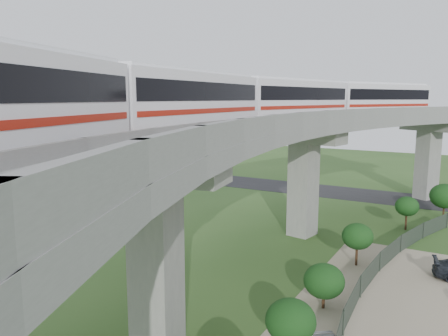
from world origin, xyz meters
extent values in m
plane|color=#2E5020|center=(0.00, 0.00, 0.00)|extent=(160.00, 160.00, 0.00)
cube|color=#232326|center=(0.00, 30.00, 0.01)|extent=(60.00, 8.00, 0.03)
cube|color=#99968E|center=(9.12, 31.80, 4.20)|extent=(2.86, 2.93, 8.40)
cube|color=#99968E|center=(9.12, 31.80, 9.00)|extent=(7.21, 5.74, 1.20)
cube|color=#99968E|center=(0.91, 10.42, 4.20)|extent=(2.35, 2.51, 8.40)
cube|color=#99968E|center=(0.91, 10.42, 9.00)|extent=(7.31, 3.58, 1.20)
cube|color=#99968E|center=(0.91, -10.42, 4.20)|extent=(2.35, 2.51, 8.40)
cube|color=#99968E|center=(0.91, -10.42, 9.00)|extent=(7.31, 3.58, 1.20)
cube|color=gray|center=(6.19, 26.54, 10.00)|extent=(16.42, 20.91, 0.80)
cube|color=gray|center=(2.33, 28.44, 10.90)|extent=(8.66, 17.08, 1.00)
cube|color=gray|center=(10.04, 24.64, 10.90)|extent=(8.66, 17.08, 1.00)
cube|color=brown|center=(4.21, 27.51, 10.46)|extent=(10.68, 18.08, 0.12)
cube|color=black|center=(4.21, 27.51, 10.58)|extent=(9.69, 17.59, 0.12)
cube|color=brown|center=(8.16, 25.56, 10.46)|extent=(10.68, 18.08, 0.12)
cube|color=black|center=(8.16, 25.56, 10.58)|extent=(9.69, 17.59, 0.12)
cube|color=gray|center=(0.70, 9.13, 10.00)|extent=(11.77, 20.03, 0.80)
cube|color=gray|center=(-3.55, 9.78, 10.90)|extent=(3.22, 18.71, 1.00)
cube|color=gray|center=(4.95, 8.47, 10.90)|extent=(3.22, 18.71, 1.00)
cube|color=brown|center=(-1.48, 9.46, 10.46)|extent=(5.44, 19.05, 0.12)
cube|color=black|center=(-1.48, 9.46, 10.58)|extent=(4.35, 18.88, 0.12)
cube|color=brown|center=(2.87, 8.79, 10.46)|extent=(5.44, 19.05, 0.12)
cube|color=black|center=(2.87, 8.79, 10.58)|extent=(4.35, 18.88, 0.12)
cube|color=gray|center=(0.70, -9.13, 10.00)|extent=(11.77, 20.03, 0.80)
cube|color=gray|center=(-3.55, -9.78, 10.90)|extent=(3.22, 18.71, 1.00)
cube|color=gray|center=(4.95, -8.47, 10.90)|extent=(3.22, 18.71, 1.00)
cube|color=brown|center=(-1.48, -9.46, 10.46)|extent=(5.44, 19.05, 0.12)
cube|color=black|center=(-1.48, -9.46, 10.58)|extent=(4.35, 18.88, 0.12)
cube|color=brown|center=(2.87, -8.79, 10.46)|extent=(5.44, 19.05, 0.12)
cube|color=black|center=(2.87, -8.79, 10.58)|extent=(4.35, 18.88, 0.12)
cube|color=white|center=(-2.14, -2.79, 12.24)|extent=(3.37, 15.11, 3.20)
cube|color=white|center=(-2.14, -2.79, 13.94)|extent=(2.80, 14.33, 0.22)
cube|color=black|center=(-2.14, -2.79, 12.69)|extent=(3.40, 14.51, 1.15)
cube|color=#AA1F11|center=(-2.14, -2.79, 11.49)|extent=(3.40, 14.51, 0.30)
cube|color=black|center=(-2.14, -2.79, 10.78)|extent=(2.47, 12.82, 0.28)
cube|color=white|center=(-0.89, 12.72, 12.24)|extent=(5.71, 15.24, 3.20)
cube|color=white|center=(-0.89, 12.72, 13.94)|extent=(5.03, 14.39, 0.22)
cube|color=black|center=(-0.89, 12.72, 12.69)|extent=(5.65, 14.66, 1.15)
cube|color=#AA1F11|center=(-0.89, 12.72, 11.49)|extent=(5.65, 14.66, 0.30)
cube|color=black|center=(-0.89, 12.72, 10.78)|extent=(4.47, 12.87, 0.28)
cube|color=white|center=(4.18, 27.43, 12.24)|extent=(9.04, 14.65, 3.20)
cube|color=white|center=(4.18, 27.43, 13.94)|extent=(8.22, 13.74, 0.22)
cube|color=black|center=(4.18, 27.43, 12.69)|extent=(8.83, 14.14, 1.15)
cube|color=#AA1F11|center=(4.18, 27.43, 11.49)|extent=(8.83, 14.14, 0.30)
cube|color=black|center=(4.18, 27.43, 10.78)|extent=(7.33, 12.28, 0.28)
cylinder|color=#2D382D|center=(12.25, 19.29, 0.75)|extent=(0.08, 0.08, 1.50)
cube|color=#2D382D|center=(11.38, 16.98, 0.75)|extent=(1.69, 4.77, 1.40)
cylinder|color=#2D382D|center=(10.62, 14.63, 0.75)|extent=(0.08, 0.08, 1.50)
cube|color=#2D382D|center=(9.98, 12.24, 0.75)|extent=(1.23, 4.91, 1.40)
cylinder|color=#2D382D|center=(9.45, 9.83, 0.75)|extent=(0.08, 0.08, 1.50)
cube|color=#2D382D|center=(9.03, 7.39, 0.75)|extent=(0.75, 4.99, 1.40)
cylinder|color=#2D382D|center=(8.74, 4.94, 0.75)|extent=(0.08, 0.08, 1.50)
cube|color=#2D382D|center=(8.56, 2.47, 0.75)|extent=(0.27, 5.04, 1.40)
cylinder|color=#2D382D|center=(8.50, 0.00, 0.75)|extent=(0.08, 0.08, 1.50)
cube|color=#2D382D|center=(8.56, -2.47, 0.75)|extent=(0.27, 5.04, 1.40)
cylinder|color=#2D382D|center=(8.74, -4.94, 0.75)|extent=(0.08, 0.08, 1.50)
cylinder|color=#382314|center=(11.71, 22.59, 0.77)|extent=(0.18, 0.18, 1.54)
ellipsoid|color=#133B16|center=(11.71, 22.59, 2.42)|extent=(2.95, 2.95, 2.51)
cylinder|color=#382314|center=(8.89, 16.72, 0.81)|extent=(0.18, 0.18, 1.63)
ellipsoid|color=#133B16|center=(8.89, 16.72, 2.27)|extent=(2.15, 2.15, 1.83)
cylinder|color=#382314|center=(6.98, 5.28, 0.79)|extent=(0.18, 0.18, 1.58)
ellipsoid|color=#133B16|center=(6.98, 5.28, 2.26)|extent=(2.27, 2.27, 1.93)
cylinder|color=#382314|center=(6.89, -2.47, 0.50)|extent=(0.18, 0.18, 0.99)
ellipsoid|color=#133B16|center=(6.89, -2.47, 1.71)|extent=(2.40, 2.40, 2.04)
ellipsoid|color=#133B16|center=(7.23, -8.69, 2.22)|extent=(2.34, 2.34, 1.99)
camera|label=1|loc=(13.85, -26.30, 12.26)|focal=35.00mm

